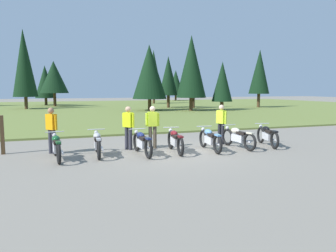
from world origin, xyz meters
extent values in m
plane|color=gray|center=(0.00, 0.00, 0.00)|extent=(140.00, 140.00, 0.00)
cube|color=olive|center=(0.00, 26.57, 0.05)|extent=(80.00, 44.00, 0.10)
cylinder|color=#47331E|center=(8.88, 19.05, 0.72)|extent=(0.36, 0.36, 1.44)
cone|color=black|center=(8.88, 19.05, 4.56)|extent=(3.03, 3.03, 6.24)
cylinder|color=#47331E|center=(8.43, 24.85, 0.78)|extent=(0.36, 0.36, 1.56)
cone|color=black|center=(8.43, 24.85, 3.85)|extent=(2.24, 2.24, 4.59)
cylinder|color=#47331E|center=(18.92, 21.79, 0.87)|extent=(0.36, 0.36, 1.74)
cone|color=black|center=(18.92, 21.79, 4.35)|extent=(2.44, 2.44, 5.22)
cylinder|color=#47331E|center=(12.17, 18.58, 0.51)|extent=(0.36, 0.36, 1.02)
cone|color=black|center=(12.17, 18.58, 3.07)|extent=(2.15, 2.15, 4.11)
cylinder|color=#47331E|center=(-4.39, 32.21, 0.89)|extent=(0.36, 0.36, 1.79)
cone|color=black|center=(-4.39, 32.21, 3.81)|extent=(3.54, 3.54, 4.05)
cylinder|color=#47331E|center=(9.81, 35.57, 0.85)|extent=(0.36, 0.36, 1.69)
cone|color=black|center=(9.81, 35.57, 4.90)|extent=(2.54, 2.54, 6.41)
cylinder|color=#47331E|center=(10.97, 23.26, 0.82)|extent=(0.36, 0.36, 1.65)
cone|color=black|center=(10.97, 23.26, 3.67)|extent=(2.04, 2.04, 4.05)
cylinder|color=#47331E|center=(-5.57, 35.78, 0.54)|extent=(0.36, 0.36, 1.08)
cone|color=black|center=(-5.57, 35.78, 3.28)|extent=(2.75, 2.75, 4.41)
cylinder|color=#47331E|center=(4.92, 20.61, 0.65)|extent=(0.36, 0.36, 1.30)
cone|color=black|center=(4.92, 20.61, 4.04)|extent=(3.50, 3.50, 5.47)
cylinder|color=#47331E|center=(-7.37, 27.58, 0.73)|extent=(0.36, 0.36, 1.45)
cone|color=black|center=(-7.37, 27.58, 5.14)|extent=(2.63, 2.63, 7.38)
cylinder|color=#47331E|center=(17.17, 45.77, 0.62)|extent=(0.36, 0.36, 1.24)
cone|color=black|center=(17.17, 45.77, 3.53)|extent=(2.93, 2.93, 4.59)
torus|color=black|center=(-4.16, 0.67, 0.35)|extent=(0.16, 0.71, 0.70)
torus|color=black|center=(-4.05, -0.73, 0.35)|extent=(0.16, 0.71, 0.70)
cube|color=silver|center=(-4.11, -0.03, 0.40)|extent=(0.25, 0.65, 0.28)
ellipsoid|color=#144C23|center=(-4.12, 0.15, 0.68)|extent=(0.30, 0.50, 0.22)
cube|color=black|center=(-4.09, -0.25, 0.62)|extent=(0.26, 0.50, 0.10)
cube|color=#144C23|center=(-4.05, -0.73, 0.69)|extent=(0.17, 0.33, 0.06)
cylinder|color=silver|center=(-4.16, 0.57, 0.86)|extent=(0.62, 0.08, 0.03)
sphere|color=silver|center=(-4.17, 0.69, 0.73)|extent=(0.14, 0.14, 0.14)
cylinder|color=silver|center=(-3.94, -0.32, 0.30)|extent=(0.12, 0.55, 0.07)
torus|color=black|center=(-2.71, 0.89, 0.35)|extent=(0.14, 0.70, 0.70)
torus|color=black|center=(-2.79, -0.50, 0.35)|extent=(0.14, 0.70, 0.70)
cube|color=silver|center=(-2.75, 0.20, 0.40)|extent=(0.24, 0.65, 0.28)
ellipsoid|color=#B7B7BC|center=(-2.74, 0.38, 0.68)|extent=(0.29, 0.49, 0.22)
cube|color=black|center=(-2.77, -0.02, 0.62)|extent=(0.25, 0.49, 0.10)
cube|color=#B7B7BC|center=(-2.79, -0.50, 0.69)|extent=(0.16, 0.33, 0.06)
cylinder|color=silver|center=(-2.72, 0.80, 0.86)|extent=(0.62, 0.07, 0.03)
sphere|color=silver|center=(-2.71, 0.91, 0.73)|extent=(0.14, 0.14, 0.14)
cylinder|color=silver|center=(-2.63, -0.11, 0.30)|extent=(0.10, 0.55, 0.07)
torus|color=black|center=(-1.27, 0.54, 0.35)|extent=(0.13, 0.70, 0.70)
torus|color=black|center=(-1.20, -0.86, 0.35)|extent=(0.13, 0.70, 0.70)
cube|color=silver|center=(-1.24, -0.16, 0.40)|extent=(0.23, 0.65, 0.28)
ellipsoid|color=navy|center=(-1.24, 0.02, 0.68)|extent=(0.28, 0.49, 0.22)
cube|color=black|center=(-1.22, -0.38, 0.62)|extent=(0.24, 0.49, 0.10)
cube|color=navy|center=(-1.20, -0.86, 0.69)|extent=(0.16, 0.33, 0.06)
cylinder|color=silver|center=(-1.27, 0.44, 0.86)|extent=(0.62, 0.06, 0.03)
sphere|color=silver|center=(-1.27, 0.56, 0.73)|extent=(0.14, 0.14, 0.14)
cylinder|color=silver|center=(-1.08, -0.45, 0.30)|extent=(0.10, 0.55, 0.07)
torus|color=black|center=(0.10, 0.56, 0.35)|extent=(0.17, 0.71, 0.70)
torus|color=black|center=(-0.04, -0.83, 0.35)|extent=(0.17, 0.71, 0.70)
cube|color=silver|center=(0.03, -0.13, 0.40)|extent=(0.26, 0.66, 0.28)
ellipsoid|color=maroon|center=(0.05, 0.05, 0.68)|extent=(0.30, 0.50, 0.22)
cube|color=black|center=(0.01, -0.35, 0.62)|extent=(0.27, 0.50, 0.10)
cube|color=maroon|center=(-0.04, -0.83, 0.69)|extent=(0.17, 0.33, 0.06)
cylinder|color=silver|center=(0.09, 0.46, 0.86)|extent=(0.62, 0.09, 0.03)
sphere|color=silver|center=(0.10, 0.58, 0.73)|extent=(0.14, 0.14, 0.14)
cylinder|color=silver|center=(0.14, -0.45, 0.30)|extent=(0.12, 0.55, 0.07)
torus|color=black|center=(1.45, 0.46, 0.35)|extent=(0.15, 0.71, 0.70)
torus|color=black|center=(1.35, -0.93, 0.35)|extent=(0.15, 0.71, 0.70)
cube|color=silver|center=(1.40, -0.24, 0.40)|extent=(0.24, 0.65, 0.28)
ellipsoid|color=#598CC6|center=(1.41, -0.06, 0.68)|extent=(0.29, 0.50, 0.22)
cube|color=black|center=(1.39, -0.46, 0.62)|extent=(0.25, 0.49, 0.10)
cube|color=#598CC6|center=(1.35, -0.93, 0.69)|extent=(0.16, 0.33, 0.06)
cylinder|color=silver|center=(1.44, 0.36, 0.86)|extent=(0.62, 0.07, 0.03)
sphere|color=silver|center=(1.45, 0.48, 0.73)|extent=(0.14, 0.14, 0.14)
cylinder|color=silver|center=(1.52, -0.54, 0.30)|extent=(0.11, 0.55, 0.07)
torus|color=black|center=(2.59, 0.54, 0.35)|extent=(0.18, 0.71, 0.70)
torus|color=black|center=(2.75, -0.85, 0.35)|extent=(0.18, 0.71, 0.70)
cube|color=silver|center=(2.67, -0.16, 0.40)|extent=(0.27, 0.66, 0.28)
ellipsoid|color=beige|center=(2.65, 0.02, 0.68)|extent=(0.31, 0.51, 0.22)
cube|color=black|center=(2.70, -0.38, 0.62)|extent=(0.27, 0.50, 0.10)
cube|color=beige|center=(2.75, -0.85, 0.69)|extent=(0.18, 0.33, 0.06)
cylinder|color=silver|center=(2.60, 0.44, 0.86)|extent=(0.62, 0.10, 0.03)
sphere|color=silver|center=(2.59, 0.56, 0.73)|extent=(0.14, 0.14, 0.14)
cylinder|color=silver|center=(2.85, -0.44, 0.30)|extent=(0.13, 0.55, 0.07)
torus|color=black|center=(4.24, 0.57, 0.35)|extent=(0.26, 0.70, 0.70)
torus|color=black|center=(3.91, -0.80, 0.35)|extent=(0.26, 0.70, 0.70)
cube|color=silver|center=(4.08, -0.11, 0.40)|extent=(0.34, 0.67, 0.28)
ellipsoid|color=black|center=(4.12, 0.06, 0.68)|extent=(0.36, 0.53, 0.22)
cube|color=black|center=(4.02, -0.33, 0.62)|extent=(0.33, 0.52, 0.10)
cube|color=black|center=(3.91, -0.80, 0.69)|extent=(0.21, 0.34, 0.06)
cylinder|color=silver|center=(4.22, 0.47, 0.86)|extent=(0.61, 0.18, 0.03)
sphere|color=silver|center=(4.24, 0.59, 0.73)|extent=(0.14, 0.14, 0.14)
cylinder|color=silver|center=(4.14, -0.44, 0.30)|extent=(0.20, 0.55, 0.07)
cylinder|color=#4C4233|center=(-0.45, 0.89, 0.44)|extent=(0.14, 0.14, 0.88)
cylinder|color=#4C4233|center=(-0.63, 0.92, 0.44)|extent=(0.14, 0.14, 0.88)
cube|color=#C6E52D|center=(-0.54, 0.90, 1.16)|extent=(0.39, 0.28, 0.56)
sphere|color=beige|center=(-0.54, 0.90, 1.56)|extent=(0.22, 0.22, 0.22)
cylinder|color=#C6E52D|center=(-0.31, 0.86, 1.14)|extent=(0.09, 0.09, 0.52)
cylinder|color=#C6E52D|center=(-0.76, 0.94, 1.14)|extent=(0.09, 0.09, 0.52)
cylinder|color=#2D2D38|center=(-4.20, 1.03, 0.44)|extent=(0.14, 0.14, 0.88)
cylinder|color=#2D2D38|center=(-4.32, 1.17, 0.44)|extent=(0.14, 0.14, 0.88)
cube|color=orange|center=(-4.26, 1.10, 1.16)|extent=(0.40, 0.42, 0.56)
sphere|color=#9E7051|center=(-4.26, 1.10, 1.56)|extent=(0.22, 0.22, 0.22)
cylinder|color=orange|center=(-4.11, 0.93, 1.14)|extent=(0.09, 0.09, 0.52)
cylinder|color=orange|center=(-4.41, 1.27, 1.14)|extent=(0.09, 0.09, 0.52)
cylinder|color=#2D2D38|center=(-1.55, 1.02, 0.44)|extent=(0.14, 0.14, 0.88)
cylinder|color=#2D2D38|center=(-1.43, 0.88, 0.44)|extent=(0.14, 0.14, 0.88)
cube|color=#D8EA19|center=(-1.49, 0.95, 1.16)|extent=(0.40, 0.42, 0.56)
sphere|color=tan|center=(-1.49, 0.95, 1.56)|extent=(0.22, 0.22, 0.22)
cylinder|color=#D8EA19|center=(-1.64, 1.12, 1.14)|extent=(0.09, 0.09, 0.52)
cylinder|color=#D8EA19|center=(-1.34, 0.78, 1.14)|extent=(0.09, 0.09, 0.52)
cylinder|color=black|center=(2.53, 0.83, 0.44)|extent=(0.14, 0.14, 0.88)
cylinder|color=black|center=(2.46, 1.00, 0.44)|extent=(0.14, 0.14, 0.88)
cube|color=#C6E52D|center=(2.49, 0.91, 1.16)|extent=(0.34, 0.42, 0.56)
sphere|color=beige|center=(2.49, 0.91, 1.56)|extent=(0.22, 0.22, 0.22)
cylinder|color=#C6E52D|center=(2.58, 0.70, 1.14)|extent=(0.09, 0.09, 0.52)
cylinder|color=#C6E52D|center=(2.41, 1.13, 1.14)|extent=(0.09, 0.09, 0.52)
cube|color=#47331E|center=(-5.93, 1.57, 0.70)|extent=(0.12, 0.12, 1.40)
camera|label=1|loc=(-4.00, -10.97, 2.34)|focal=33.96mm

